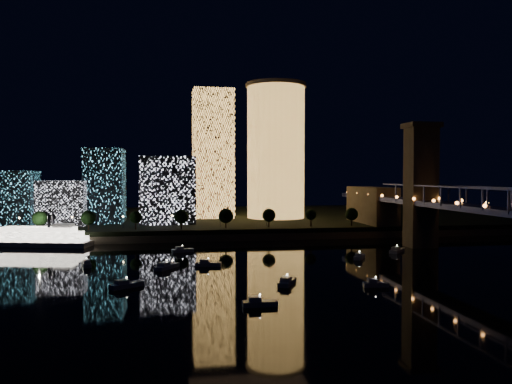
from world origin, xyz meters
The scene contains 11 objects.
ground centered at (0.00, 0.00, 0.00)m, with size 520.00×520.00×0.00m, color black.
far_bank centered at (0.00, 160.00, 2.50)m, with size 420.00×160.00×5.00m, color black.
seawall centered at (0.00, 82.00, 1.50)m, with size 420.00×6.00×3.00m, color #6B5E4C.
tower_cylindrical centered at (23.49, 137.28, 42.62)m, with size 34.00×34.00×74.99m.
tower_rectangular centered at (-11.06, 146.73, 40.96)m, with size 22.61×22.61×71.93m, color #F5AC4E.
midrise_blocks centered at (-66.26, 119.06, 20.69)m, with size 95.48×35.51×37.38m.
truss_bridge centered at (65.00, 3.72, 16.25)m, with size 13.00×266.00×50.00m.
riverboat centered at (-89.71, 77.67, 3.49)m, with size 45.97×19.69×13.60m.
motorboats centered at (-12.17, 13.69, 0.81)m, with size 117.02×84.64×2.78m.
esplanade_trees centered at (-35.17, 88.00, 10.47)m, with size 166.26×6.74×8.87m.
street_lamps centered at (-34.00, 94.00, 9.02)m, with size 132.70×0.70×5.65m.
Camera 1 is at (-33.97, -137.16, 29.25)m, focal length 35.00 mm.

